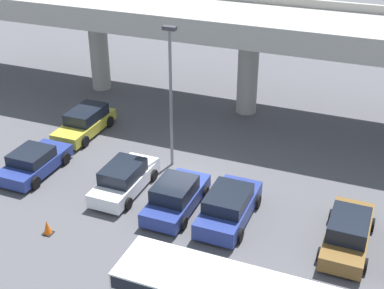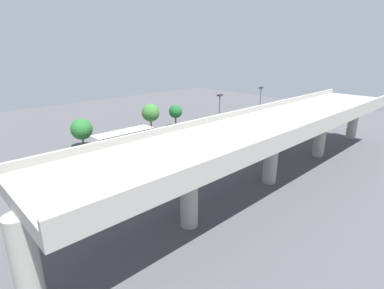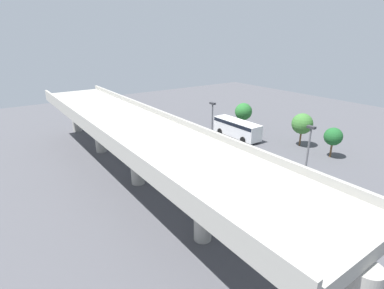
{
  "view_description": "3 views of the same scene",
  "coord_description": "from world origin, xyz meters",
  "px_view_note": "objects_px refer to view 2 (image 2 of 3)",
  "views": [
    {
      "loc": [
        9.06,
        -21.67,
        15.12
      ],
      "look_at": [
        -0.22,
        1.18,
        1.95
      ],
      "focal_mm": 50.0,
      "sensor_mm": 36.0,
      "label": 1
    },
    {
      "loc": [
        25.02,
        25.02,
        13.15
      ],
      "look_at": [
        1.06,
        0.13,
        1.87
      ],
      "focal_mm": 28.0,
      "sensor_mm": 36.0,
      "label": 2
    },
    {
      "loc": [
        -26.29,
        22.0,
        14.61
      ],
      "look_at": [
        2.13,
        1.94,
        1.92
      ],
      "focal_mm": 28.0,
      "sensor_mm": 36.0,
      "label": 3
    }
  ],
  "objects_px": {
    "traffic_cone": "(190,137)",
    "shuttle_bus": "(124,139)",
    "parked_car_1": "(205,144)",
    "parked_car_3": "(171,153)",
    "parked_car_2": "(186,148)",
    "tree_front_left": "(176,112)",
    "tree_front_centre": "(151,113)",
    "parked_car_6": "(259,143)",
    "lamp_post_mid_lot": "(219,121)",
    "tree_front_right": "(82,129)",
    "parked_car_0": "(229,136)",
    "parked_car_5": "(109,171)",
    "lamp_post_near_aisle": "(260,108)",
    "parked_car_4": "(133,165)"
  },
  "relations": [
    {
      "from": "parked_car_0",
      "to": "tree_front_centre",
      "type": "relative_size",
      "value": 0.95
    },
    {
      "from": "lamp_post_mid_lot",
      "to": "traffic_cone",
      "type": "distance_m",
      "value": 9.4
    },
    {
      "from": "parked_car_3",
      "to": "tree_front_centre",
      "type": "relative_size",
      "value": 1.0
    },
    {
      "from": "shuttle_bus",
      "to": "tree_front_centre",
      "type": "xyz_separation_m",
      "value": [
        -7.9,
        -4.66,
        1.66
      ]
    },
    {
      "from": "parked_car_2",
      "to": "tree_front_left",
      "type": "distance_m",
      "value": 13.52
    },
    {
      "from": "tree_front_centre",
      "to": "traffic_cone",
      "type": "distance_m",
      "value": 8.03
    },
    {
      "from": "parked_car_1",
      "to": "tree_front_right",
      "type": "relative_size",
      "value": 1.15
    },
    {
      "from": "parked_car_4",
      "to": "tree_front_right",
      "type": "relative_size",
      "value": 1.2
    },
    {
      "from": "parked_car_6",
      "to": "lamp_post_mid_lot",
      "type": "xyz_separation_m",
      "value": [
        6.56,
        -1.52,
        3.87
      ]
    },
    {
      "from": "parked_car_2",
      "to": "tree_front_left",
      "type": "height_order",
      "value": "tree_front_left"
    },
    {
      "from": "parked_car_5",
      "to": "lamp_post_mid_lot",
      "type": "xyz_separation_m",
      "value": [
        -13.0,
        3.87,
        3.88
      ]
    },
    {
      "from": "parked_car_4",
      "to": "tree_front_right",
      "type": "height_order",
      "value": "tree_front_right"
    },
    {
      "from": "shuttle_bus",
      "to": "parked_car_5",
      "type": "bearing_deg",
      "value": 47.81
    },
    {
      "from": "parked_car_2",
      "to": "tree_front_right",
      "type": "xyz_separation_m",
      "value": [
        8.55,
        -11.38,
        1.89
      ]
    },
    {
      "from": "tree_front_centre",
      "to": "tree_front_right",
      "type": "bearing_deg",
      "value": -0.39
    },
    {
      "from": "lamp_post_mid_lot",
      "to": "tree_front_centre",
      "type": "xyz_separation_m",
      "value": [
        -0.94,
        -15.2,
        -1.42
      ]
    },
    {
      "from": "parked_car_6",
      "to": "lamp_post_near_aisle",
      "type": "bearing_deg",
      "value": -54.76
    },
    {
      "from": "tree_front_centre",
      "to": "tree_front_right",
      "type": "relative_size",
      "value": 1.14
    },
    {
      "from": "parked_car_4",
      "to": "shuttle_bus",
      "type": "xyz_separation_m",
      "value": [
        -3.1,
        -6.89,
        0.82
      ]
    },
    {
      "from": "tree_front_right",
      "to": "parked_car_3",
      "type": "bearing_deg",
      "value": 117.15
    },
    {
      "from": "parked_car_5",
      "to": "traffic_cone",
      "type": "relative_size",
      "value": 6.29
    },
    {
      "from": "parked_car_0",
      "to": "traffic_cone",
      "type": "relative_size",
      "value": 6.3
    },
    {
      "from": "lamp_post_mid_lot",
      "to": "tree_front_right",
      "type": "xyz_separation_m",
      "value": [
        10.5,
        -15.28,
        -2.01
      ]
    },
    {
      "from": "traffic_cone",
      "to": "shuttle_bus",
      "type": "bearing_deg",
      "value": -15.21
    },
    {
      "from": "lamp_post_near_aisle",
      "to": "tree_front_centre",
      "type": "xyz_separation_m",
      "value": [
        10.02,
        -13.62,
        -1.29
      ]
    },
    {
      "from": "shuttle_bus",
      "to": "tree_front_left",
      "type": "xyz_separation_m",
      "value": [
        -12.77,
        -4.26,
        1.19
      ]
    },
    {
      "from": "lamp_post_mid_lot",
      "to": "parked_car_3",
      "type": "bearing_deg",
      "value": -39.33
    },
    {
      "from": "parked_car_6",
      "to": "lamp_post_near_aisle",
      "type": "xyz_separation_m",
      "value": [
        -4.39,
        -3.1,
        3.74
      ]
    },
    {
      "from": "parked_car_3",
      "to": "tree_front_left",
      "type": "relative_size",
      "value": 1.2
    },
    {
      "from": "parked_car_5",
      "to": "parked_car_6",
      "type": "xyz_separation_m",
      "value": [
        -19.57,
        5.39,
        0.01
      ]
    },
    {
      "from": "lamp_post_mid_lot",
      "to": "tree_front_right",
      "type": "bearing_deg",
      "value": -55.5
    },
    {
      "from": "parked_car_1",
      "to": "parked_car_5",
      "type": "relative_size",
      "value": 1.06
    },
    {
      "from": "parked_car_0",
      "to": "parked_car_2",
      "type": "distance_m",
      "value": 8.5
    },
    {
      "from": "parked_car_0",
      "to": "parked_car_5",
      "type": "xyz_separation_m",
      "value": [
        19.55,
        -0.22,
        0.07
      ]
    },
    {
      "from": "parked_car_0",
      "to": "parked_car_5",
      "type": "bearing_deg",
      "value": -90.64
    },
    {
      "from": "parked_car_1",
      "to": "lamp_post_mid_lot",
      "type": "distance_m",
      "value": 5.3
    },
    {
      "from": "lamp_post_near_aisle",
      "to": "tree_front_left",
      "type": "xyz_separation_m",
      "value": [
        5.15,
        -13.21,
        -1.75
      ]
    },
    {
      "from": "parked_car_1",
      "to": "parked_car_3",
      "type": "xyz_separation_m",
      "value": [
        5.74,
        -0.36,
        0.02
      ]
    },
    {
      "from": "parked_car_3",
      "to": "tree_front_right",
      "type": "bearing_deg",
      "value": -152.85
    },
    {
      "from": "parked_car_1",
      "to": "parked_car_4",
      "type": "bearing_deg",
      "value": -91.24
    },
    {
      "from": "traffic_cone",
      "to": "parked_car_3",
      "type": "bearing_deg",
      "value": 29.63
    },
    {
      "from": "parked_car_6",
      "to": "parked_car_2",
      "type": "bearing_deg",
      "value": 57.52
    },
    {
      "from": "parked_car_4",
      "to": "shuttle_bus",
      "type": "relative_size",
      "value": 0.59
    },
    {
      "from": "parked_car_4",
      "to": "shuttle_bus",
      "type": "distance_m",
      "value": 7.6
    },
    {
      "from": "shuttle_bus",
      "to": "lamp_post_near_aisle",
      "type": "relative_size",
      "value": 1.08
    },
    {
      "from": "shuttle_bus",
      "to": "lamp_post_near_aisle",
      "type": "bearing_deg",
      "value": 153.45
    },
    {
      "from": "tree_front_right",
      "to": "parked_car_6",
      "type": "bearing_deg",
      "value": 135.45
    },
    {
      "from": "parked_car_0",
      "to": "tree_front_left",
      "type": "bearing_deg",
      "value": -176.19
    },
    {
      "from": "parked_car_6",
      "to": "lamp_post_mid_lot",
      "type": "height_order",
      "value": "lamp_post_mid_lot"
    },
    {
      "from": "tree_front_right",
      "to": "shuttle_bus",
      "type": "bearing_deg",
      "value": 126.75
    }
  ]
}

